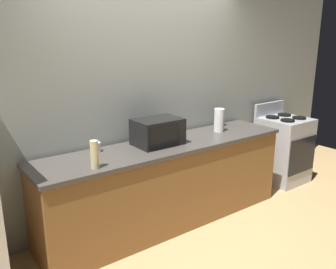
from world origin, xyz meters
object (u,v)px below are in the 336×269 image
Objects in this scene: paper_towel_roll at (219,120)px; bottle_olive_oil at (221,118)px; stove_range at (283,149)px; microwave at (158,132)px; mug_white at (96,147)px; bottle_hand_soap at (95,155)px.

bottle_olive_oil is (0.21, 0.18, -0.03)m from paper_towel_roll.
microwave is (-2.10, 0.05, 0.57)m from stove_range.
paper_towel_roll is 1.51m from mug_white.
microwave is at bearing -13.76° from mug_white.
bottle_olive_oil is 2.17× the size of mug_white.
mug_white is (-2.72, 0.20, 0.49)m from stove_range.
microwave reaches higher than stove_range.
paper_towel_roll is 1.32× the size of bottle_olive_oil.
bottle_hand_soap reaches higher than bottle_olive_oil.
stove_range is 4.00× the size of paper_towel_roll.
bottle_hand_soap is at bearing -171.44° from paper_towel_roll.
stove_range is 5.29× the size of bottle_olive_oil.
paper_towel_roll is at bearing 8.56° from bottle_hand_soap.
microwave and paper_towel_roll have the same top height.
stove_range is at bearing -12.69° from bottle_olive_oil.
microwave reaches higher than bottle_olive_oil.
stove_range is 2.25× the size of microwave.
bottle_hand_soap is at bearing -116.07° from mug_white.
bottle_olive_oil is (1.90, 0.43, -0.02)m from bottle_hand_soap.
stove_range is at bearing 4.02° from bottle_hand_soap.
paper_towel_roll reaches higher than bottle_olive_oil.
mug_white is (-0.62, 0.15, -0.09)m from microwave.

